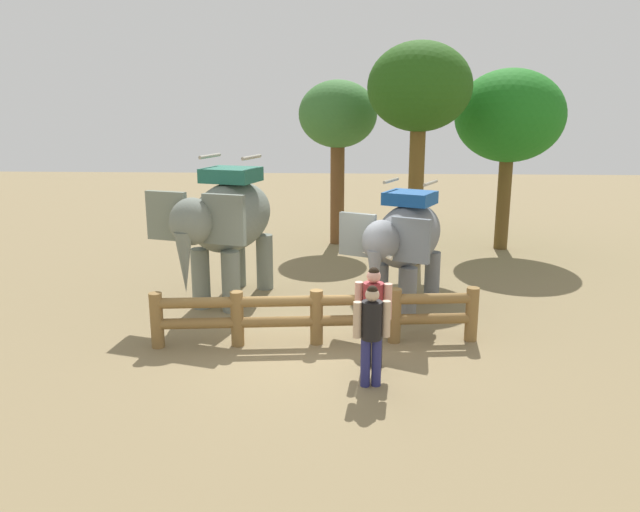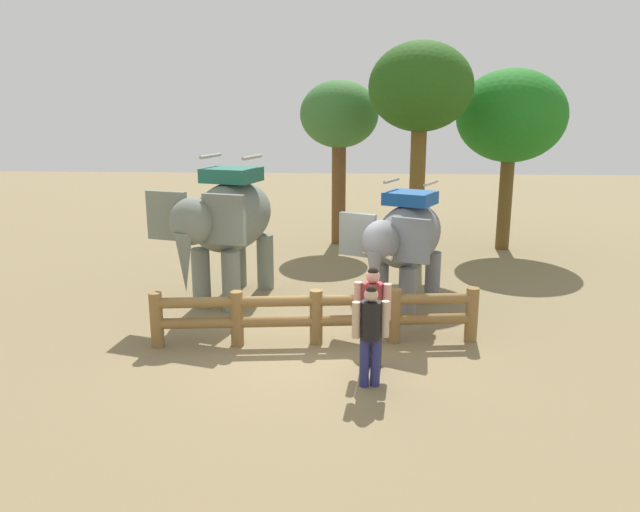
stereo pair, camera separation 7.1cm
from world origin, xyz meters
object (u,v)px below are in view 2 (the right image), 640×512
(log_fence, at_px, (316,313))
(tree_far_right, at_px, (421,91))
(elephant_near_left, at_px, (228,221))
(elephant_center, at_px, (405,240))
(tourist_man_in_blue, at_px, (370,329))
(tree_back_center, at_px, (511,117))
(tree_far_left, at_px, (339,118))
(tourist_woman_in_black, at_px, (372,310))

(log_fence, relative_size, tree_far_right, 1.01)
(log_fence, distance_m, elephant_near_left, 3.55)
(log_fence, relative_size, elephant_near_left, 1.55)
(elephant_center, distance_m, tourist_man_in_blue, 3.90)
(tree_back_center, height_order, tree_far_right, tree_far_right)
(elephant_center, distance_m, tree_back_center, 7.58)
(log_fence, height_order, elephant_near_left, elephant_near_left)
(log_fence, height_order, tree_back_center, tree_back_center)
(log_fence, distance_m, elephant_center, 2.86)
(tree_back_center, bearing_deg, tree_far_left, 174.13)
(tree_far_left, height_order, tree_far_right, tree_far_right)
(tree_far_left, distance_m, tree_far_right, 3.49)
(tree_far_left, bearing_deg, tree_far_right, -48.99)
(tree_back_center, bearing_deg, tourist_man_in_blue, -113.42)
(elephant_center, relative_size, tree_back_center, 0.61)
(elephant_near_left, relative_size, tree_back_center, 0.73)
(elephant_near_left, xyz_separation_m, tree_far_left, (2.30, 6.25, 2.13))
(tree_far_left, bearing_deg, tourist_man_in_blue, -85.61)
(tree_far_right, bearing_deg, tourist_man_in_blue, -100.14)
(elephant_center, xyz_separation_m, tree_far_right, (0.62, 4.22, 3.15))
(elephant_near_left, bearing_deg, tree_far_left, 69.81)
(log_fence, bearing_deg, elephant_center, 48.52)
(elephant_near_left, distance_m, tree_far_left, 6.99)
(tourist_woman_in_black, distance_m, tree_far_right, 8.25)
(elephant_near_left, bearing_deg, tree_back_center, 37.54)
(log_fence, bearing_deg, elephant_near_left, 130.10)
(tree_back_center, bearing_deg, log_fence, -122.71)
(tourist_man_in_blue, bearing_deg, elephant_near_left, 125.92)
(tree_far_right, bearing_deg, tree_back_center, 35.01)
(elephant_center, relative_size, tourist_man_in_blue, 2.00)
(tourist_man_in_blue, xyz_separation_m, tree_back_center, (4.34, 10.02, 3.06))
(log_fence, xyz_separation_m, tree_far_right, (2.39, 6.22, 4.15))
(elephant_center, bearing_deg, tree_far_left, 103.39)
(elephant_near_left, relative_size, tourist_man_in_blue, 2.36)
(tourist_man_in_blue, height_order, tree_far_right, tree_far_right)
(elephant_near_left, height_order, tourist_man_in_blue, elephant_near_left)
(elephant_center, bearing_deg, log_fence, -131.48)
(tourist_man_in_blue, distance_m, tree_far_right, 8.94)
(tourist_man_in_blue, bearing_deg, tree_far_right, 79.86)
(elephant_center, bearing_deg, tourist_woman_in_black, -104.20)
(log_fence, relative_size, tourist_man_in_blue, 3.65)
(elephant_near_left, relative_size, tourist_woman_in_black, 2.23)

